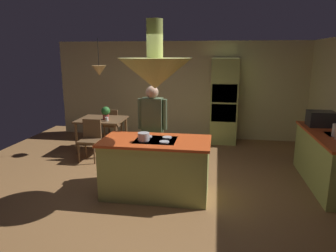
# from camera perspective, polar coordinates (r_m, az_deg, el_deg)

# --- Properties ---
(ground) EXTENTS (8.16, 8.16, 0.00)m
(ground) POSITION_cam_1_polar(r_m,az_deg,el_deg) (5.32, -1.78, -11.49)
(ground) COLOR olive
(wall_back) EXTENTS (6.80, 0.10, 2.55)m
(wall_back) POSITION_cam_1_polar(r_m,az_deg,el_deg) (8.30, 2.66, 6.63)
(wall_back) COLOR beige
(wall_back) RESTS_ON ground
(kitchen_island) EXTENTS (1.71, 0.90, 0.93)m
(kitchen_island) POSITION_cam_1_polar(r_m,az_deg,el_deg) (4.96, -2.26, -7.61)
(kitchen_island) COLOR #A8B259
(kitchen_island) RESTS_ON ground
(counter_run_right) EXTENTS (0.73, 2.05, 0.91)m
(counter_run_right) POSITION_cam_1_polar(r_m,az_deg,el_deg) (5.94, 27.60, -5.53)
(counter_run_right) COLOR #A8B259
(counter_run_right) RESTS_ON ground
(oven_tower) EXTENTS (0.66, 0.62, 2.13)m
(oven_tower) POSITION_cam_1_polar(r_m,az_deg,el_deg) (7.88, 10.31, 4.52)
(oven_tower) COLOR #A8B259
(oven_tower) RESTS_ON ground
(dining_table) EXTENTS (1.04, 0.90, 0.76)m
(dining_table) POSITION_cam_1_polar(r_m,az_deg,el_deg) (7.31, -12.16, 0.55)
(dining_table) COLOR brown
(dining_table) RESTS_ON ground
(person_at_island) EXTENTS (0.53, 0.22, 1.68)m
(person_at_island) POSITION_cam_1_polar(r_m,az_deg,el_deg) (5.53, -2.88, 0.04)
(person_at_island) COLOR tan
(person_at_island) RESTS_ON ground
(range_hood) EXTENTS (1.10, 1.10, 1.00)m
(range_hood) POSITION_cam_1_polar(r_m,az_deg,el_deg) (4.65, -2.42, 10.03)
(range_hood) COLOR #A8B259
(pendant_light_over_table) EXTENTS (0.32, 0.32, 0.82)m
(pendant_light_over_table) POSITION_cam_1_polar(r_m,az_deg,el_deg) (7.15, -12.63, 9.99)
(pendant_light_over_table) COLOR #E0B266
(chair_facing_island) EXTENTS (0.40, 0.40, 0.87)m
(chair_facing_island) POSITION_cam_1_polar(r_m,az_deg,el_deg) (6.74, -14.14, -1.97)
(chair_facing_island) COLOR brown
(chair_facing_island) RESTS_ON ground
(chair_by_back_wall) EXTENTS (0.40, 0.40, 0.87)m
(chair_by_back_wall) POSITION_cam_1_polar(r_m,az_deg,el_deg) (7.96, -10.38, 0.51)
(chair_by_back_wall) COLOR brown
(chair_by_back_wall) RESTS_ON ground
(potted_plant_on_table) EXTENTS (0.20, 0.20, 0.30)m
(potted_plant_on_table) POSITION_cam_1_polar(r_m,az_deg,el_deg) (7.15, -11.45, 2.50)
(potted_plant_on_table) COLOR #99382D
(potted_plant_on_table) RESTS_ON dining_table
(cup_on_table) EXTENTS (0.07, 0.07, 0.09)m
(cup_on_table) POSITION_cam_1_polar(r_m,az_deg,el_deg) (7.00, -11.26, 1.26)
(cup_on_table) COLOR white
(cup_on_table) RESTS_ON dining_table
(canister_tea) EXTENTS (0.10, 0.10, 0.21)m
(canister_tea) POSITION_cam_1_polar(r_m,az_deg,el_deg) (5.67, 28.59, -0.69)
(canister_tea) COLOR silver
(canister_tea) RESTS_ON counter_run_right
(microwave_on_counter) EXTENTS (0.46, 0.36, 0.28)m
(microwave_on_counter) POSITION_cam_1_polar(r_m,az_deg,el_deg) (6.36, 26.46, 1.21)
(microwave_on_counter) COLOR #232326
(microwave_on_counter) RESTS_ON counter_run_right
(cooking_pot_on_cooktop) EXTENTS (0.18, 0.18, 0.12)m
(cooking_pot_on_cooktop) POSITION_cam_1_polar(r_m,az_deg,el_deg) (4.71, -4.53, -1.97)
(cooking_pot_on_cooktop) COLOR #B2B2B7
(cooking_pot_on_cooktop) RESTS_ON kitchen_island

